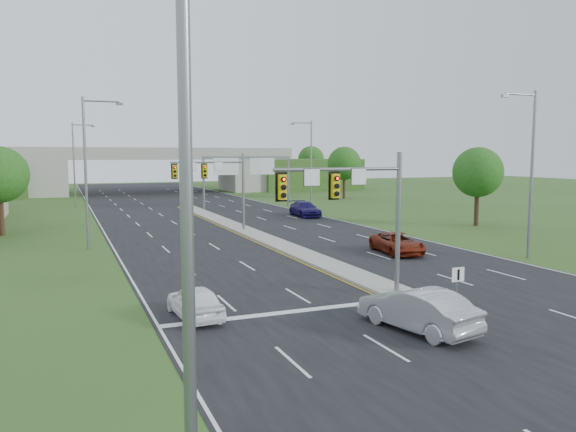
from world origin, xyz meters
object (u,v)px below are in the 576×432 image
at_px(car_white, 195,301).
at_px(signal_mast_far, 219,179).
at_px(keep_right_sign, 457,283).
at_px(sign_gantry, 246,168).
at_px(signal_mast_near, 358,201).
at_px(car_far_b, 305,209).
at_px(car_far_a, 397,243).
at_px(car_silver, 417,309).
at_px(overpass, 151,173).

bearing_deg(car_white, signal_mast_far, -111.61).
xyz_separation_m(keep_right_sign, sign_gantry, (6.68, 49.45, 3.72)).
height_order(keep_right_sign, car_white, keep_right_sign).
bearing_deg(signal_mast_near, sign_gantry, 78.75).
height_order(sign_gantry, car_far_b, sign_gantry).
xyz_separation_m(signal_mast_far, car_white, (-7.89, -25.19, -4.01)).
bearing_deg(car_far_a, sign_gantry, 97.00).
relative_size(car_white, car_silver, 0.80).
relative_size(car_silver, car_far_a, 0.99).
relative_size(overpass, car_silver, 15.65).
bearing_deg(signal_mast_far, car_white, -107.38).
bearing_deg(keep_right_sign, car_silver, -163.48).
bearing_deg(car_far_a, car_far_b, 89.01).
relative_size(signal_mast_near, sign_gantry, 0.60).
height_order(car_silver, car_far_b, car_silver).
distance_m(signal_mast_far, car_far_b, 15.64).
xyz_separation_m(signal_mast_far, car_far_b, (12.24, 8.93, -3.89)).
xyz_separation_m(signal_mast_far, overpass, (2.26, 55.07, -1.17)).
distance_m(signal_mast_far, keep_right_sign, 29.71).
bearing_deg(car_far_b, car_far_a, -95.36).
relative_size(signal_mast_near, car_white, 1.72).
xyz_separation_m(car_white, car_silver, (7.67, -5.00, 0.15)).
bearing_deg(keep_right_sign, car_far_a, 65.94).
bearing_deg(car_silver, car_white, -45.81).
bearing_deg(car_far_a, signal_mast_near, -123.79).
bearing_deg(overpass, car_far_b, -77.80).
xyz_separation_m(sign_gantry, car_far_b, (3.29, -11.06, -4.40)).
distance_m(keep_right_sign, car_far_b, 39.67).
relative_size(signal_mast_far, sign_gantry, 0.60).
relative_size(overpass, car_far_a, 15.52).
relative_size(sign_gantry, car_silver, 2.27).
height_order(sign_gantry, car_white, sign_gantry).
bearing_deg(sign_gantry, car_far_a, -90.48).
xyz_separation_m(signal_mast_near, keep_right_sign, (2.26, -4.45, -3.21)).
xyz_separation_m(signal_mast_far, sign_gantry, (8.95, 19.99, 0.51)).
distance_m(overpass, car_silver, 85.34).
xyz_separation_m(car_white, car_far_b, (20.13, 34.12, 0.12)).
relative_size(overpass, car_white, 19.61).
height_order(keep_right_sign, car_far_a, keep_right_sign).
relative_size(sign_gantry, overpass, 0.14).
relative_size(signal_mast_far, keep_right_sign, 3.18).
relative_size(keep_right_sign, car_far_a, 0.43).
relative_size(sign_gantry, car_white, 2.84).
height_order(keep_right_sign, car_far_b, keep_right_sign).
distance_m(sign_gantry, car_white, 48.43).
xyz_separation_m(sign_gantry, car_silver, (-9.17, -50.18, -4.38)).
xyz_separation_m(signal_mast_near, car_far_b, (12.24, 33.93, -3.89)).
xyz_separation_m(signal_mast_far, car_far_a, (8.65, -15.14, -3.99)).
relative_size(signal_mast_far, car_far_a, 1.36).
xyz_separation_m(overpass, car_far_b, (9.98, -46.14, -2.72)).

